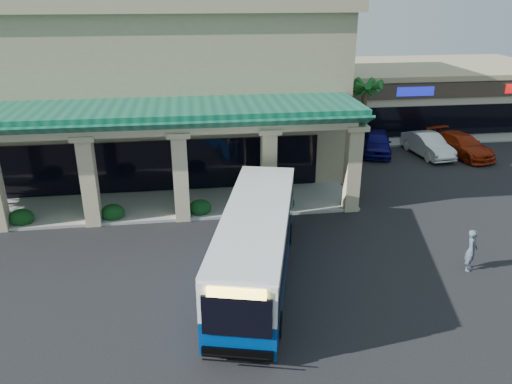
{
  "coord_description": "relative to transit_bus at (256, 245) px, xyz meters",
  "views": [
    {
      "loc": [
        -2.41,
        -18.73,
        11.24
      ],
      "look_at": [
        0.56,
        3.06,
        2.2
      ],
      "focal_mm": 35.0,
      "sensor_mm": 36.0,
      "label": 1
    }
  ],
  "objects": [
    {
      "name": "ground",
      "position": [
        -0.02,
        1.0,
        -1.55
      ],
      "size": [
        110.0,
        110.0,
        0.0
      ],
      "primitive_type": "plane",
      "color": "black"
    },
    {
      "name": "main_building",
      "position": [
        -8.02,
        17.0,
        4.13
      ],
      "size": [
        30.8,
        14.8,
        11.35
      ],
      "primitive_type": null,
      "color": "tan",
      "rests_on": "ground"
    },
    {
      "name": "arcade",
      "position": [
        -8.02,
        7.8,
        1.3
      ],
      "size": [
        30.0,
        6.2,
        5.7
      ],
      "primitive_type": null,
      "color": "#0E553F",
      "rests_on": "ground"
    },
    {
      "name": "strip_mall",
      "position": [
        17.98,
        25.0,
        0.9
      ],
      "size": [
        22.5,
        12.5,
        4.9
      ],
      "primitive_type": null,
      "color": "beige",
      "rests_on": "ground"
    },
    {
      "name": "palm_0",
      "position": [
        8.48,
        12.0,
        1.75
      ],
      "size": [
        2.4,
        2.4,
        6.6
      ],
      "primitive_type": null,
      "color": "#16551D",
      "rests_on": "ground"
    },
    {
      "name": "palm_1",
      "position": [
        9.48,
        15.0,
        1.35
      ],
      "size": [
        2.4,
        2.4,
        5.8
      ],
      "primitive_type": null,
      "color": "#16551D",
      "rests_on": "ground"
    },
    {
      "name": "broadleaf_tree",
      "position": [
        7.48,
        20.0,
        0.86
      ],
      "size": [
        2.6,
        2.6,
        4.81
      ],
      "primitive_type": null,
      "color": "black",
      "rests_on": "ground"
    },
    {
      "name": "transit_bus",
      "position": [
        0.0,
        0.0,
        0.0
      ],
      "size": [
        5.24,
        11.39,
        3.1
      ],
      "primitive_type": null,
      "rotation": [
        0.0,
        0.0,
        -0.25
      ],
      "color": "navy",
      "rests_on": "ground"
    },
    {
      "name": "pedestrian",
      "position": [
        9.13,
        -0.55,
        -0.61
      ],
      "size": [
        0.75,
        0.82,
        1.87
      ],
      "primitive_type": "imported",
      "rotation": [
        0.0,
        0.0,
        0.99
      ],
      "color": "#424C59",
      "rests_on": "ground"
    },
    {
      "name": "car_silver",
      "position": [
        10.97,
        15.62,
        -0.73
      ],
      "size": [
        3.35,
        5.19,
        1.65
      ],
      "primitive_type": "imported",
      "rotation": [
        0.0,
        0.0,
        -0.32
      ],
      "color": "#0F0C5D",
      "rests_on": "ground"
    },
    {
      "name": "car_white",
      "position": [
        14.4,
        14.61,
        -0.75
      ],
      "size": [
        2.25,
        5.01,
        1.6
      ],
      "primitive_type": "imported",
      "rotation": [
        0.0,
        0.0,
        0.12
      ],
      "color": "silver",
      "rests_on": "ground"
    },
    {
      "name": "car_red",
      "position": [
        16.75,
        14.28,
        -0.76
      ],
      "size": [
        3.55,
        5.85,
        1.59
      ],
      "primitive_type": "imported",
      "rotation": [
        0.0,
        0.0,
        0.26
      ],
      "color": "#99250B",
      "rests_on": "ground"
    }
  ]
}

